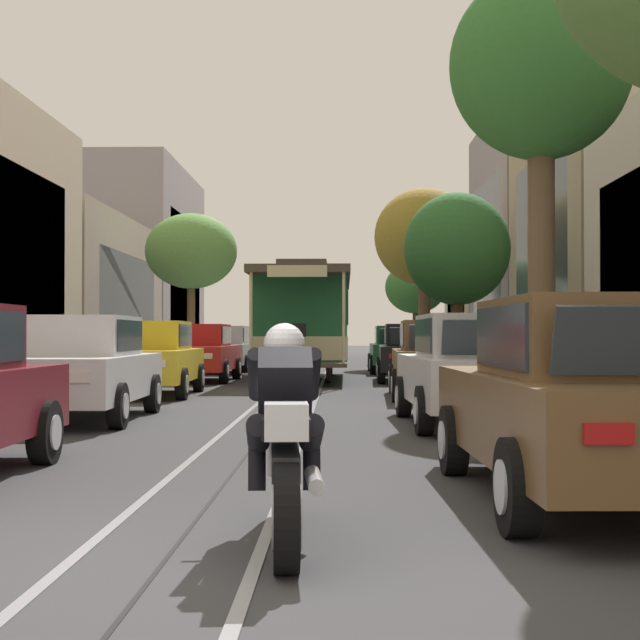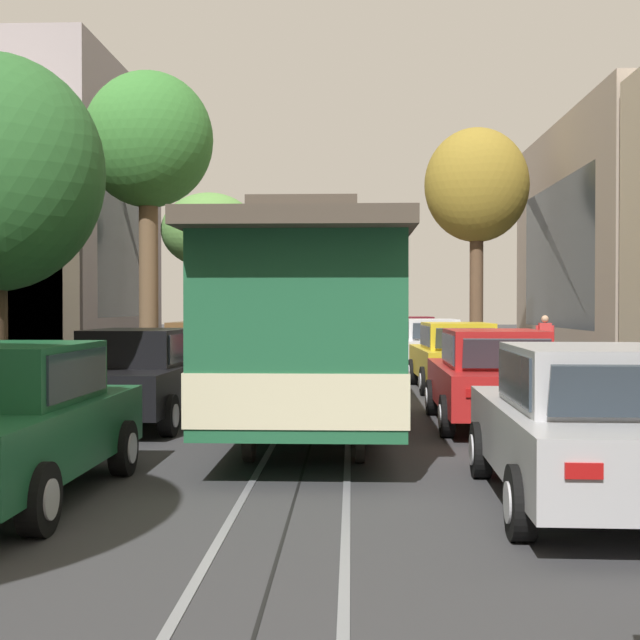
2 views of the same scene
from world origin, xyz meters
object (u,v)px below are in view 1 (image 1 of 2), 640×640
(parked_car_green_fifth_right, at_px, (398,349))
(pedestrian_on_left_pavement, at_px, (492,347))
(parked_car_red_fourth_left, at_px, (199,352))
(parked_car_brown_mid_right, at_px, (438,359))
(street_tree_kerb_right_mid, at_px, (457,250))
(parked_car_brown_near_right, at_px, (593,398))
(motorcycle_with_rider, at_px, (285,439))
(parked_car_white_second_right, at_px, (475,369))
(parked_car_black_fourth_right, at_px, (413,352))
(street_tree_kerb_right_fourth, at_px, (424,238))
(street_tree_kerb_right_second, at_px, (541,72))
(parked_car_white_second_left, at_px, (79,367))
(cable_car_trolley, at_px, (305,322))
(street_tree_kerb_left_second, at_px, (191,252))
(parked_car_yellow_mid_left, at_px, (150,358))
(parked_car_silver_fifth_left, at_px, (224,349))
(parked_car_beige_sixth_left, at_px, (245,347))
(street_tree_kerb_right_far, at_px, (416,288))

(parked_car_green_fifth_right, height_order, pedestrian_on_left_pavement, parked_car_green_fifth_right)
(parked_car_red_fourth_left, xyz_separation_m, parked_car_brown_mid_right, (5.93, -6.66, 0.00))
(street_tree_kerb_right_mid, bearing_deg, parked_car_red_fourth_left, -163.77)
(parked_car_brown_near_right, relative_size, motorcycle_with_rider, 2.21)
(parked_car_white_second_right, bearing_deg, parked_car_black_fourth_right, 89.61)
(street_tree_kerb_right_fourth, bearing_deg, parked_car_brown_mid_right, -94.22)
(parked_car_red_fourth_left, xyz_separation_m, street_tree_kerb_right_fourth, (7.26, 11.38, 4.34))
(street_tree_kerb_right_second, bearing_deg, parked_car_brown_near_right, -99.99)
(parked_car_white_second_left, bearing_deg, parked_car_green_fifth_right, 71.27)
(parked_car_white_second_left, height_order, pedestrian_on_left_pavement, parked_car_white_second_left)
(parked_car_black_fourth_right, height_order, cable_car_trolley, cable_car_trolley)
(parked_car_green_fifth_right, bearing_deg, street_tree_kerb_left_second, 156.36)
(street_tree_kerb_right_fourth, bearing_deg, pedestrian_on_left_pavement, -76.73)
(parked_car_yellow_mid_left, bearing_deg, parked_car_black_fourth_right, 45.05)
(street_tree_kerb_left_second, distance_m, pedestrian_on_left_pavement, 11.86)
(parked_car_yellow_mid_left, xyz_separation_m, street_tree_kerb_right_second, (7.81, -2.27, 5.42))
(parked_car_silver_fifth_left, xyz_separation_m, parked_car_brown_mid_right, (5.93, -12.38, 0.00))
(parked_car_red_fourth_left, distance_m, parked_car_brown_mid_right, 8.92)
(parked_car_yellow_mid_left, relative_size, parked_car_beige_sixth_left, 1.00)
(street_tree_kerb_left_second, xyz_separation_m, street_tree_kerb_right_far, (9.39, 12.55, -0.73))
(parked_car_beige_sixth_left, distance_m, street_tree_kerb_right_far, 12.37)
(street_tree_kerb_right_second, bearing_deg, street_tree_kerb_right_far, 89.88)
(parked_car_black_fourth_right, bearing_deg, pedestrian_on_left_pavement, 57.99)
(street_tree_kerb_right_mid, relative_size, cable_car_trolley, 0.61)
(parked_car_silver_fifth_left, bearing_deg, street_tree_kerb_right_far, 63.84)
(parked_car_brown_mid_right, relative_size, street_tree_kerb_right_mid, 0.79)
(parked_car_brown_mid_right, distance_m, pedestrian_on_left_pavement, 11.69)
(street_tree_kerb_right_far, bearing_deg, pedestrian_on_left_pavement, -86.22)
(street_tree_kerb_right_second, bearing_deg, motorcycle_with_rider, -109.29)
(parked_car_silver_fifth_left, xyz_separation_m, street_tree_kerb_right_far, (7.74, 15.75, 2.86))
(parked_car_black_fourth_right, xyz_separation_m, street_tree_kerb_right_fourth, (1.35, 11.41, 4.34))
(street_tree_kerb_right_fourth, relative_size, motorcycle_with_rider, 3.58)
(parked_car_red_fourth_left, bearing_deg, street_tree_kerb_right_fourth, 57.48)
(parked_car_green_fifth_right, height_order, motorcycle_with_rider, parked_car_green_fifth_right)
(street_tree_kerb_right_fourth, distance_m, cable_car_trolley, 11.52)
(parked_car_brown_mid_right, height_order, pedestrian_on_left_pavement, parked_car_brown_mid_right)
(street_tree_kerb_right_second, distance_m, street_tree_kerb_right_far, 29.94)
(parked_car_brown_mid_right, xyz_separation_m, cable_car_trolley, (-3.02, 7.96, 0.86))
(parked_car_red_fourth_left, relative_size, parked_car_brown_mid_right, 0.99)
(street_tree_kerb_left_second, distance_m, street_tree_kerb_right_fourth, 9.28)
(parked_car_silver_fifth_left, distance_m, parked_car_white_second_right, 19.15)
(pedestrian_on_left_pavement, bearing_deg, parked_car_black_fourth_right, -122.01)
(parked_car_beige_sixth_left, relative_size, parked_car_brown_mid_right, 1.00)
(parked_car_yellow_mid_left, distance_m, parked_car_black_fourth_right, 8.56)
(parked_car_white_second_right, bearing_deg, parked_car_green_fifth_right, 89.89)
(parked_car_brown_mid_right, bearing_deg, parked_car_white_second_left, -139.37)
(parked_car_beige_sixth_left, height_order, street_tree_kerb_right_far, street_tree_kerb_right_far)
(parked_car_beige_sixth_left, distance_m, street_tree_kerb_right_mid, 12.82)
(street_tree_kerb_right_mid, distance_m, motorcycle_with_rider, 22.80)
(parked_car_yellow_mid_left, distance_m, parked_car_white_second_right, 8.77)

